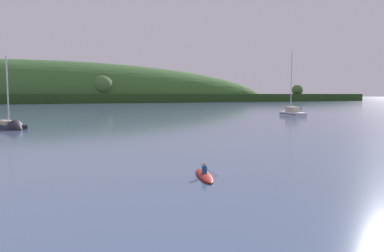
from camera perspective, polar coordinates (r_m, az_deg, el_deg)
far_shoreline_hill at (r=256.71m, az=-22.11°, el=3.51°), size 429.25×120.75×54.14m
sailboat_near_mooring at (r=59.79m, az=-26.41°, el=-0.21°), size 5.68×8.05×11.88m
sailboat_midwater_white at (r=88.88m, az=15.07°, el=1.79°), size 5.35×9.69×16.03m
canoe_with_paddler at (r=22.87m, az=1.94°, el=-7.64°), size 2.20×4.08×1.02m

